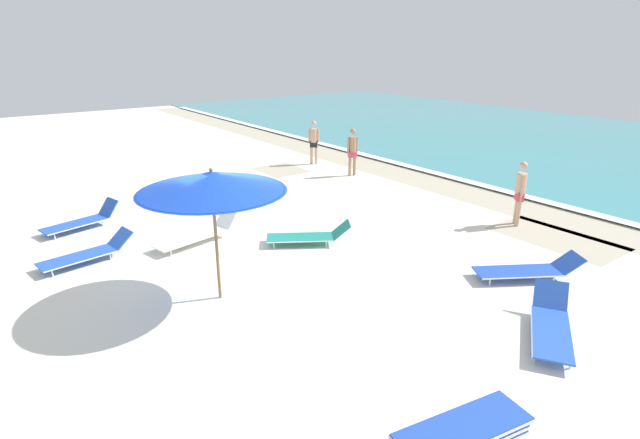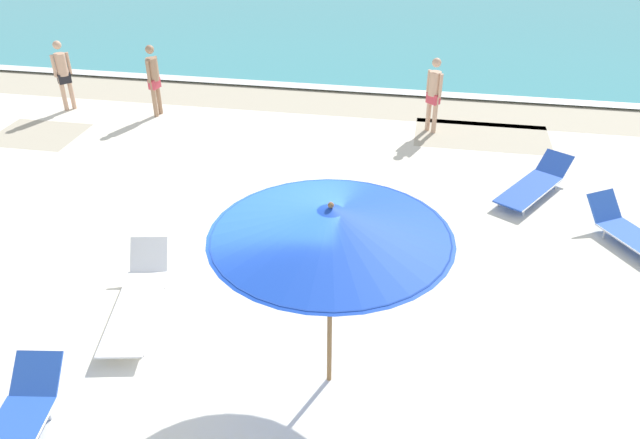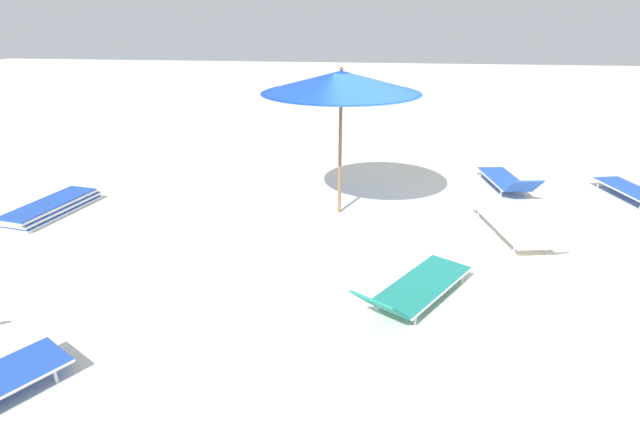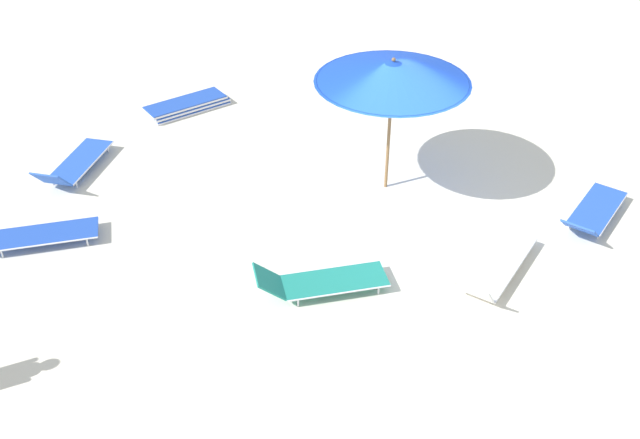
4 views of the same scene
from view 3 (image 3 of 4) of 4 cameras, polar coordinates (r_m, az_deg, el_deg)
name	(u,v)px [view 3 (image 3 of 4)]	position (r m, az deg, el deg)	size (l,w,h in m)	color
ground_plane	(401,235)	(8.63, 9.25, -1.76)	(60.00, 60.00, 0.16)	silver
beach_umbrella	(341,82)	(8.68, 2.43, 15.40)	(2.73, 2.73, 2.60)	olive
lounger_stack	(52,208)	(10.39, -28.29, 1.21)	(0.93, 1.99, 0.24)	blue
sun_lounger_under_umbrella	(415,288)	(6.47, 10.75, -7.75)	(1.62, 2.06, 0.54)	#1E8475
sun_lounger_near_water_right	(639,191)	(11.51, 32.69, 2.73)	(1.06, 2.07, 0.62)	blue
sun_lounger_mid_beach_solo	(507,180)	(11.06, 20.60, 4.21)	(0.91, 2.11, 0.54)	blue
sun_lounger_mid_beach_pair_a	(517,227)	(8.68, 21.56, -0.84)	(1.05, 2.31, 0.62)	white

